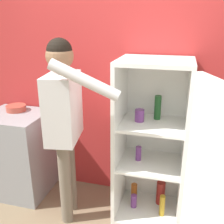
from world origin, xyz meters
The scene contains 5 objects.
wall_back centered at (0.00, 0.98, 1.27)m, with size 7.00×0.06×2.55m.
refrigerator centered at (0.43, 0.56, 0.77)m, with size 0.93×1.16×1.56m.
person centered at (-0.43, 0.41, 1.11)m, with size 0.73×0.59×1.74m.
counter centered at (-1.13, 0.64, 0.47)m, with size 0.64×0.58×0.93m.
bowl centered at (-1.17, 0.75, 0.97)m, with size 0.21×0.21×0.06m.
Camera 1 is at (0.54, -1.59, 1.88)m, focal length 42.00 mm.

